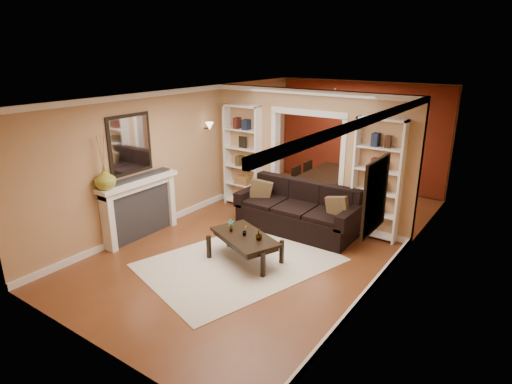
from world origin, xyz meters
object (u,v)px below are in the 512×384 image
Objects in this scene: bookshelf_right at (377,180)px; coffee_table at (245,248)px; sofa at (297,208)px; fireplace at (141,209)px; bookshelf_left at (243,157)px; dining_table at (330,186)px.

coffee_table is at bearing -123.12° from bookshelf_right.
sofa is 3.01m from fireplace.
sofa is at bearing 40.43° from fireplace.
coffee_table is 0.54× the size of bookshelf_left.
bookshelf_left is at bearing 180.00° from bookshelf_right.
bookshelf_left is (-1.75, 0.58, 0.68)m from sofa.
dining_table is at bearing 137.19° from bookshelf_right.
fireplace is 4.53m from dining_table.
bookshelf_left is at bearing 161.65° from sofa.
bookshelf_left and bookshelf_right have the same top height.
sofa is 1.32× the size of dining_table.
dining_table is at bearing 116.34° from coffee_table.
sofa is at bearing -18.35° from bookshelf_left.
sofa is 1.64m from coffee_table.
bookshelf_right reaches higher than coffee_table.
sofa is at bearing -156.77° from bookshelf_right.
fireplace is at bearing -139.57° from sofa.
dining_table is (1.99, 4.06, -0.26)m from fireplace.
bookshelf_right is 1.25× the size of dining_table.
bookshelf_right is at bearing 23.23° from sofa.
fireplace is (-2.29, -1.95, 0.11)m from sofa.
bookshelf_left reaches higher than dining_table.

